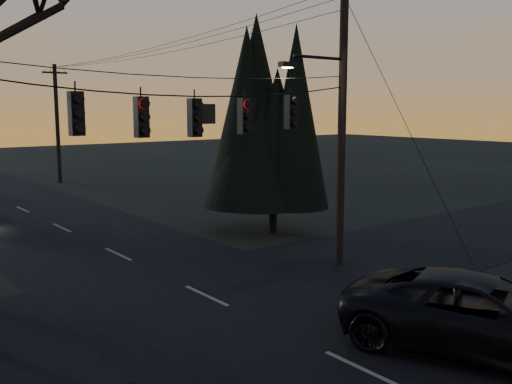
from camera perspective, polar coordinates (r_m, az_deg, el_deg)
main_road at (r=25.53m, az=-17.36°, el=-4.19°), size 8.00×120.00×0.02m
cross_road at (r=16.84m, az=-5.00°, el=-10.32°), size 60.00×7.00×0.02m
utility_pole_right at (r=20.23m, az=8.28°, el=-7.19°), size 5.00×0.30×10.00m
utility_pole_far_r at (r=44.09m, az=-18.99°, el=0.90°), size 1.80×0.30×8.50m
span_signal_assembly at (r=15.83m, az=-5.98°, el=7.68°), size 11.50×0.44×1.62m
evergreen_right at (r=24.44m, az=1.73°, el=6.81°), size 4.67×4.67×8.27m
suv_near at (r=13.82m, az=21.74°, el=-11.46°), size 4.90×6.75×1.70m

